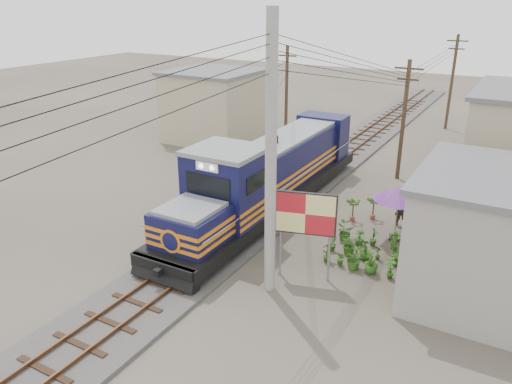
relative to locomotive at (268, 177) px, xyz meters
The scene contains 14 objects.
ground 6.18m from the locomotive, 90.00° to the right, with size 120.00×120.00×0.00m, color #473F35.
ballast 4.44m from the locomotive, 90.00° to the left, with size 3.60×70.00×0.16m, color #595651.
track 4.38m from the locomotive, 90.00° to the left, with size 1.15×70.00×0.12m.
locomotive is the anchor object (origin of this frame).
utility_pole_main 7.97m from the locomotive, 61.36° to the right, with size 0.40×0.40×10.00m.
wooden_pole_mid 9.45m from the locomotive, 60.92° to the left, with size 1.60×0.24×7.00m.
wooden_pole_far 22.71m from the locomotive, 77.74° to the left, with size 1.60×0.24×7.50m.
wooden_pole_left 13.22m from the locomotive, 112.46° to the left, with size 1.60×0.24×7.00m.
power_lines 6.31m from the locomotive, 93.14° to the left, with size 9.65×19.00×3.30m.
shophouse_left 14.23m from the locomotive, 134.74° to the left, with size 6.30×6.30×5.20m.
billboard 6.70m from the locomotive, 49.77° to the right, with size 2.26×0.71×3.57m.
market_umbrella 6.54m from the locomotive, ahead, with size 2.89×2.89×2.55m.
vendor 6.61m from the locomotive, 13.47° to the left, with size 0.64×0.42×1.76m, color black.
plant_nursery 6.37m from the locomotive, 23.96° to the right, with size 3.46×3.13×1.11m.
Camera 1 is at (11.03, -14.82, 10.29)m, focal length 35.00 mm.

